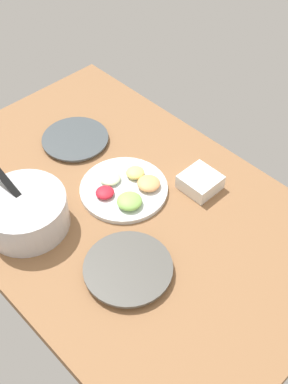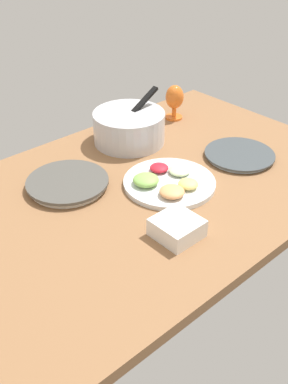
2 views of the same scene
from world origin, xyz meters
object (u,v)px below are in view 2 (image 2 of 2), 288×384
object	(u,v)px
fruit_platter	(168,182)
dinner_plate_right	(239,155)
hurricane_glass_orange	(175,99)
square_bowl_white	(177,227)
dinner_plate_left	(68,183)
mixing_bowl	(129,126)

from	to	relation	value
fruit_platter	dinner_plate_right	bearing A→B (deg)	-6.60
hurricane_glass_orange	square_bowl_white	size ratio (longest dim) A/B	1.19
fruit_platter	hurricane_glass_orange	xyz separation A→B (cm)	(42.74, 39.56, 7.95)
dinner_plate_right	hurricane_glass_orange	world-z (taller)	hurricane_glass_orange
dinner_plate_right	square_bowl_white	xyz separation A→B (cm)	(-53.66, -17.75, 2.27)
hurricane_glass_orange	square_bowl_white	world-z (taller)	hurricane_glass_orange
dinner_plate_left	square_bowl_white	world-z (taller)	square_bowl_white
mixing_bowl	hurricane_glass_orange	size ratio (longest dim) A/B	1.94
mixing_bowl	hurricane_glass_orange	xyz separation A→B (cm)	(30.57, 3.83, 2.53)
dinner_plate_right	mixing_bowl	xyz separation A→B (cm)	(-23.55, 39.86, 6.04)
dinner_plate_left	hurricane_glass_orange	xyz separation A→B (cm)	(70.04, 15.90, 8.07)
dinner_plate_right	square_bowl_white	distance (cm)	56.57
dinner_plate_left	dinner_plate_right	distance (cm)	68.88
dinner_plate_right	square_bowl_white	bearing A→B (deg)	-161.70
mixing_bowl	square_bowl_white	xyz separation A→B (cm)	(-30.11, -57.61, -3.77)
hurricane_glass_orange	fruit_platter	bearing A→B (deg)	-137.21
hurricane_glass_orange	square_bowl_white	bearing A→B (deg)	-134.65
mixing_bowl	hurricane_glass_orange	bearing A→B (deg)	7.13
dinner_plate_left	dinner_plate_right	world-z (taller)	dinner_plate_left
fruit_platter	hurricane_glass_orange	distance (cm)	58.77
dinner_plate_right	hurricane_glass_orange	xyz separation A→B (cm)	(7.02, 43.69, 8.57)
hurricane_glass_orange	square_bowl_white	distance (cm)	86.58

